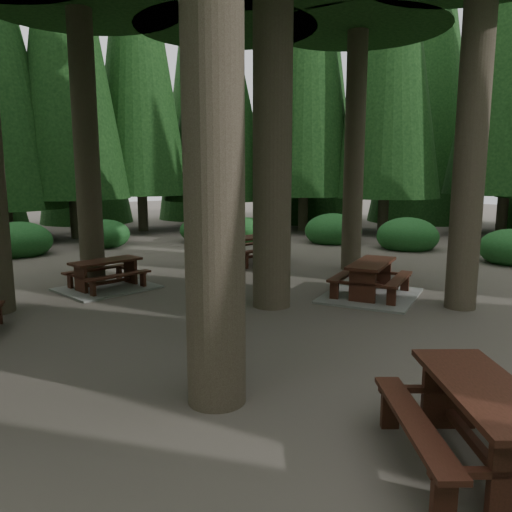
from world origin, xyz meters
TOP-DOWN VIEW (x-y plane):
  - ground at (0.00, 0.00)m, footprint 80.00×80.00m
  - picnic_table_a at (3.23, -0.63)m, footprint 3.16×2.95m
  - picnic_table_c at (-1.49, 4.06)m, footprint 2.48×2.14m
  - picnic_table_d at (3.76, 4.80)m, footprint 2.10×1.72m
  - picnic_table_e at (-1.54, -5.90)m, footprint 2.56×2.63m
  - shrub_ring at (0.70, 0.75)m, footprint 23.86×24.64m

SIDE VIEW (x-z plane):
  - ground at x=0.00m, z-range 0.00..0.00m
  - picnic_table_c at x=-1.49m, z-range -0.12..0.63m
  - picnic_table_a at x=3.23m, z-range -0.13..0.73m
  - shrub_ring at x=0.70m, z-range -0.35..1.15m
  - picnic_table_d at x=3.76m, z-range 0.14..1.02m
  - picnic_table_e at x=-1.54m, z-range 0.15..1.03m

